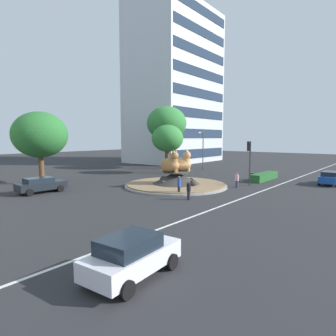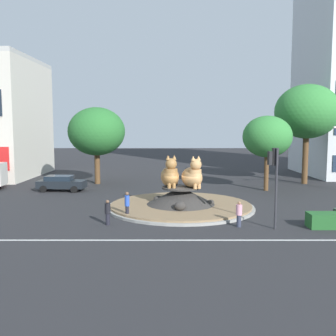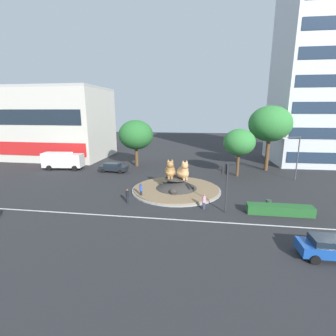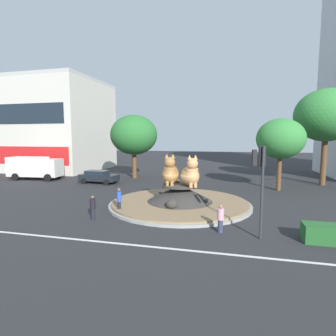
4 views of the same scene
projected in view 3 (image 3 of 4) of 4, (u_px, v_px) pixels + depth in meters
name	position (u px, v px, depth m)	size (l,w,h in m)	color
ground_plane	(176.00, 190.00, 30.31)	(160.00, 160.00, 0.00)	#28282B
lane_centreline	(166.00, 219.00, 22.30)	(112.00, 0.20, 0.01)	silver
roundabout_island	(176.00, 186.00, 30.18)	(11.02, 11.02, 1.61)	gray
cat_statue_tabby	(170.00, 171.00, 29.91)	(1.66, 2.58, 2.43)	#9E703D
cat_statue_calico	(183.00, 172.00, 29.33)	(2.12, 2.65, 2.40)	tan
traffic_light_mast	(226.00, 177.00, 23.06)	(0.70, 0.63, 4.85)	#2D2D33
shophouse_block	(45.00, 123.00, 50.92)	(25.94, 14.20, 14.24)	beige
clipped_hedge_strip	(280.00, 210.00, 23.27)	(6.09, 1.20, 0.90)	#235B28
broadleaf_tree_behind_island	(136.00, 135.00, 42.26)	(5.99, 5.99, 8.12)	brown
second_tree_near_tower	(270.00, 124.00, 38.75)	(6.69, 6.69, 10.51)	brown
third_tree_left	(239.00, 142.00, 35.74)	(4.63, 4.63, 7.12)	brown
streetlight_arm	(296.00, 154.00, 33.85)	(2.54, 0.87, 6.24)	#4C4C51
pedestrian_black_shirt	(127.00, 196.00, 25.93)	(0.35, 0.35, 1.58)	black
pedestrian_blue_shirt	(141.00, 190.00, 27.50)	(0.32, 0.32, 1.78)	black
pedestrian_pink_shirt	(204.00, 201.00, 24.36)	(0.38, 0.38, 1.59)	#33384C
sedan_on_far_lane	(113.00, 167.00, 39.13)	(4.54, 2.25, 1.47)	black
parked_car_right	(332.00, 247.00, 16.24)	(4.38, 1.98, 1.51)	#19479E
delivery_box_truck	(63.00, 160.00, 40.75)	(6.69, 2.93, 2.82)	silver
litter_bin	(268.00, 204.00, 24.65)	(0.56, 0.56, 0.90)	#2D4233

